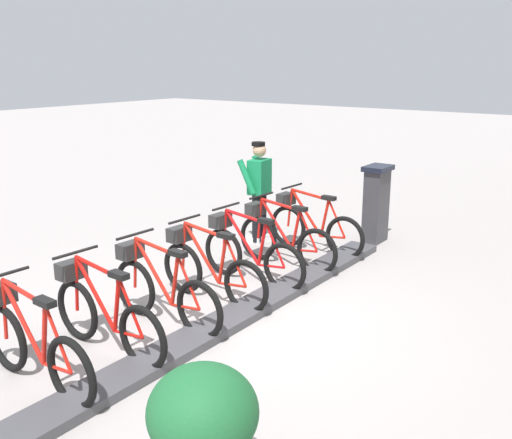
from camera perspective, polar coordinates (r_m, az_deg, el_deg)
The scene contains 12 objects.
ground_plane at distance 6.96m, azimuth -1.79°, elevation -9.64°, with size 60.00×60.00×0.00m, color #A69E9B.
dock_rail_base at distance 6.94m, azimuth -1.79°, elevation -9.26°, with size 0.44×6.56×0.10m, color #47474C.
payment_kiosk at distance 9.85m, azimuth 11.58°, elevation 1.62°, with size 0.36×0.52×1.28m.
bike_docked_0 at distance 9.23m, azimuth 5.43°, elevation -0.56°, with size 1.72×0.54×1.02m.
bike_docked_1 at distance 8.56m, azimuth 2.58°, elevation -1.76°, with size 1.72×0.54×1.02m.
bike_docked_2 at distance 7.92m, azimuth -0.74°, elevation -3.16°, with size 1.72×0.54×1.02m.
bike_docked_3 at distance 7.32m, azimuth -4.64°, elevation -4.78°, with size 1.72×0.54×1.02m.
bike_docked_4 at distance 6.76m, azimuth -9.23°, elevation -6.65°, with size 1.72×0.54×1.02m.
bike_docked_5 at distance 6.27m, azimuth -14.64°, elevation -8.78°, with size 1.72×0.54×1.02m.
bike_docked_6 at distance 5.84m, azimuth -20.99°, elevation -11.14°, with size 1.72×0.54×1.02m.
worker_near_rack at distance 9.60m, azimuth 0.28°, elevation 3.08°, with size 0.49×0.67×1.66m.
planter_bush at distance 4.20m, azimuth -5.15°, elevation -19.37°, with size 0.76×0.76×0.97m.
Camera 1 is at (-3.92, 4.96, 2.92)m, focal length 41.17 mm.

